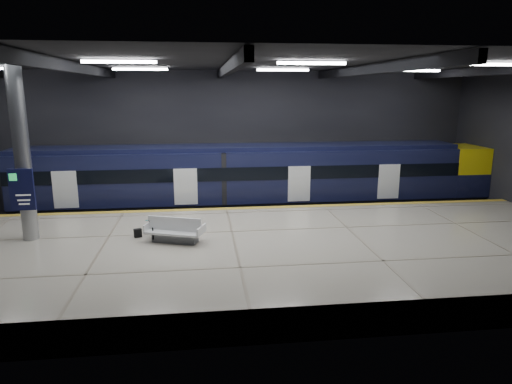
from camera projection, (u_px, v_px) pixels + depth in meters
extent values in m
plane|color=black|center=(231.00, 248.00, 20.34)|extent=(30.00, 30.00, 0.00)
cube|color=black|center=(221.00, 140.00, 27.21)|extent=(30.00, 0.10, 8.00)
cube|color=black|center=(250.00, 206.00, 11.72)|extent=(30.00, 0.10, 8.00)
cube|color=black|center=(228.00, 62.00, 18.59)|extent=(30.00, 16.00, 0.10)
cube|color=black|center=(76.00, 68.00, 17.93)|extent=(0.25, 16.00, 0.40)
cube|color=black|center=(228.00, 69.00, 18.64)|extent=(0.25, 16.00, 0.40)
cube|color=black|center=(369.00, 69.00, 19.36)|extent=(0.25, 16.00, 0.40)
cube|color=black|center=(500.00, 70.00, 20.07)|extent=(0.25, 16.00, 0.40)
cube|color=white|center=(119.00, 62.00, 16.20)|extent=(2.60, 0.18, 0.10)
cube|color=white|center=(312.00, 63.00, 17.03)|extent=(2.60, 0.18, 0.10)
cube|color=white|center=(486.00, 64.00, 17.87)|extent=(2.60, 0.18, 0.10)
cube|color=white|center=(140.00, 69.00, 22.01)|extent=(2.60, 0.18, 0.10)
cube|color=white|center=(283.00, 70.00, 22.84)|extent=(2.60, 0.18, 0.10)
cube|color=white|center=(416.00, 71.00, 23.68)|extent=(2.60, 0.18, 0.10)
cube|color=beige|center=(235.00, 256.00, 17.80)|extent=(30.00, 11.00, 1.10)
cube|color=gold|center=(227.00, 209.00, 22.76)|extent=(30.00, 0.40, 0.01)
cube|color=gray|center=(225.00, 217.00, 24.95)|extent=(30.00, 0.08, 0.16)
cube|color=gray|center=(223.00, 211.00, 26.35)|extent=(30.00, 0.08, 0.16)
cube|color=black|center=(241.00, 205.00, 25.66)|extent=(24.00, 2.58, 0.80)
cube|color=black|center=(241.00, 174.00, 25.27)|extent=(24.00, 2.80, 2.75)
cube|color=black|center=(241.00, 147.00, 24.95)|extent=(24.00, 2.30, 0.24)
cube|color=black|center=(243.00, 174.00, 23.85)|extent=(24.00, 0.04, 0.70)
cube|color=white|center=(299.00, 184.00, 24.33)|extent=(1.20, 0.05, 1.90)
cube|color=yellow|center=(461.00, 169.00, 26.82)|extent=(2.00, 2.80, 2.75)
ellipsoid|color=yellow|center=(501.00, 176.00, 27.23)|extent=(3.60, 2.52, 1.90)
cube|color=black|center=(466.00, 166.00, 26.82)|extent=(1.60, 2.38, 0.80)
cube|color=#595B60|center=(175.00, 238.00, 17.78)|extent=(1.83, 1.12, 0.33)
cube|color=white|center=(175.00, 232.00, 17.73)|extent=(2.37, 1.63, 0.09)
cube|color=white|center=(175.00, 224.00, 17.66)|extent=(2.08, 0.85, 0.55)
cube|color=white|center=(149.00, 226.00, 17.95)|extent=(0.39, 0.89, 0.33)
cube|color=white|center=(201.00, 230.00, 17.45)|extent=(0.39, 0.89, 0.33)
imported|color=#99999E|center=(153.00, 227.00, 18.36)|extent=(0.75, 1.65, 0.84)
cube|color=black|center=(138.00, 233.00, 18.34)|extent=(0.34, 0.27, 0.35)
cylinder|color=#9EA0A5|center=(22.00, 153.00, 17.42)|extent=(0.60, 0.60, 6.90)
cube|color=#0F1138|center=(22.00, 190.00, 17.31)|extent=(0.90, 0.12, 1.60)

